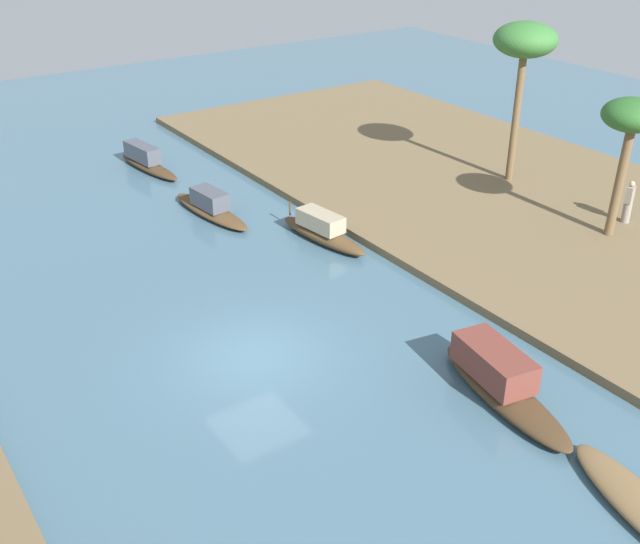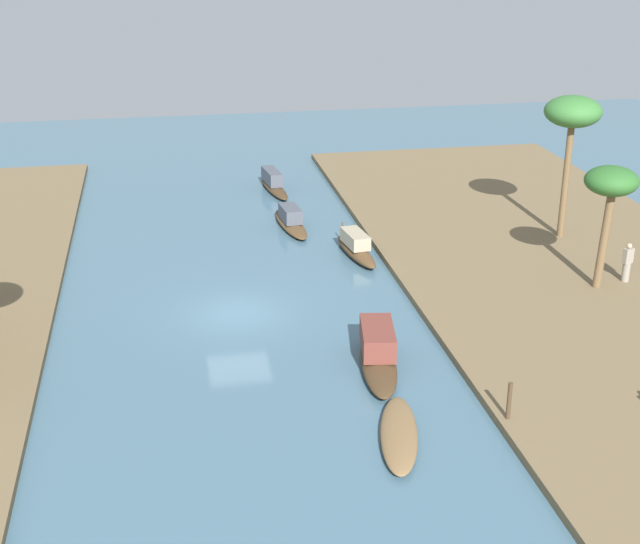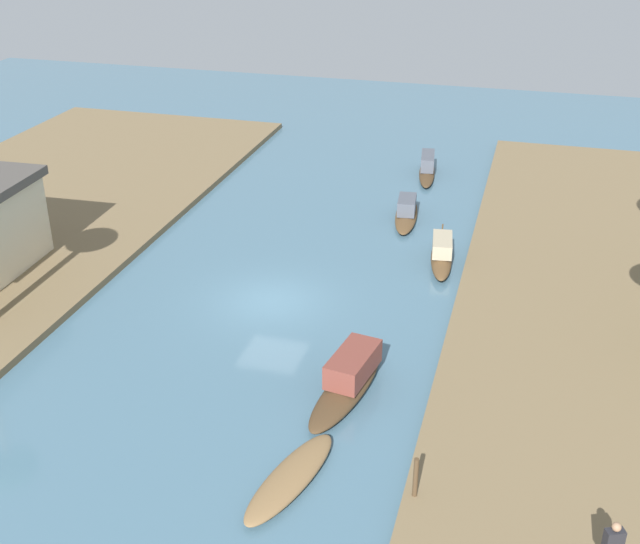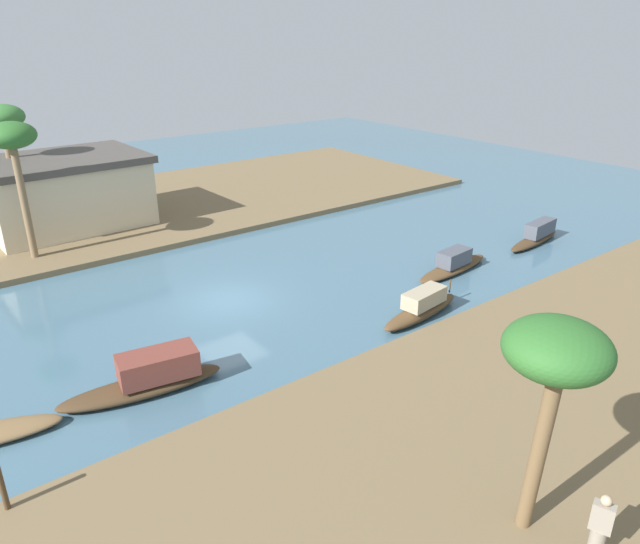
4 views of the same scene
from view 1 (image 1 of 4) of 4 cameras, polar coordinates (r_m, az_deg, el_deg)
river_water at (r=22.43m, az=-4.87°, el=-6.35°), size 76.73×76.73×0.00m
riverbank_left at (r=31.42m, az=19.44°, el=2.84°), size 46.87×15.58×0.30m
sampan_upstream_small at (r=31.63m, az=-8.15°, el=4.82°), size 5.00×1.57×1.09m
sampan_foreground at (r=37.32m, az=-12.83°, el=8.11°), size 4.79×1.46×1.14m
sampan_with_red_awning at (r=21.08m, az=13.25°, el=-7.84°), size 5.26×2.04×1.32m
sampan_downstream_large at (r=29.02m, az=0.17°, el=3.10°), size 4.53×1.49×1.15m
person_on_near_bank at (r=32.12m, az=21.97°, el=4.79°), size 0.42×0.50×1.70m
palm_tree_left_near at (r=29.70m, az=22.17°, el=10.40°), size 2.16×2.16×5.20m
palm_tree_left_far at (r=33.92m, az=15.01°, el=16.08°), size 2.65×2.65×6.81m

